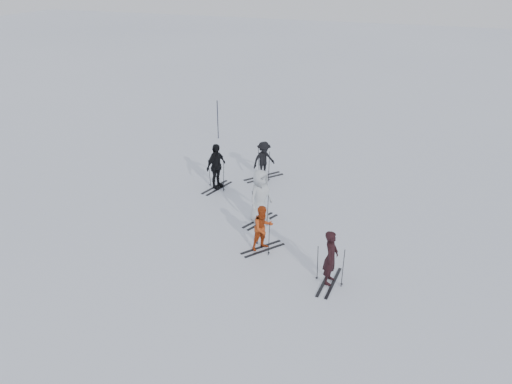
% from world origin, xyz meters
% --- Properties ---
extents(ground, '(120.00, 120.00, 0.00)m').
position_xyz_m(ground, '(0.00, 0.00, 0.00)').
color(ground, silver).
rests_on(ground, ground).
extents(skier_near_dark, '(0.43, 0.63, 1.68)m').
position_xyz_m(skier_near_dark, '(3.42, -2.08, 0.84)').
color(skier_near_dark, black).
rests_on(skier_near_dark, ground).
extents(skier_red, '(0.91, 0.94, 1.53)m').
position_xyz_m(skier_red, '(0.98, -1.03, 0.77)').
color(skier_red, '#B23E14').
rests_on(skier_red, ground).
extents(skier_grey, '(0.95, 1.13, 1.97)m').
position_xyz_m(skier_grey, '(0.27, 0.70, 0.98)').
color(skier_grey, '#B8BFC2').
rests_on(skier_grey, ground).
extents(skier_uphill_left, '(0.73, 1.19, 1.89)m').
position_xyz_m(skier_uphill_left, '(-2.37, 2.77, 0.94)').
color(skier_uphill_left, black).
rests_on(skier_uphill_left, ground).
extents(skier_uphill_far, '(1.11, 1.17, 1.60)m').
position_xyz_m(skier_uphill_far, '(-0.92, 4.45, 0.80)').
color(skier_uphill_far, black).
rests_on(skier_uphill_far, ground).
extents(skis_near_dark, '(1.73, 0.97, 1.23)m').
position_xyz_m(skis_near_dark, '(3.42, -2.08, 0.62)').
color(skis_near_dark, black).
rests_on(skis_near_dark, ground).
extents(skis_red, '(1.77, 1.62, 1.15)m').
position_xyz_m(skis_red, '(0.98, -1.03, 0.58)').
color(skis_red, black).
rests_on(skis_red, ground).
extents(skis_grey, '(1.81, 1.41, 1.17)m').
position_xyz_m(skis_grey, '(0.27, 0.70, 0.59)').
color(skis_grey, black).
rests_on(skis_grey, ground).
extents(skis_uphill_left, '(1.84, 1.29, 1.22)m').
position_xyz_m(skis_uphill_left, '(-2.37, 2.77, 0.61)').
color(skis_uphill_left, black).
rests_on(skis_uphill_left, ground).
extents(skis_uphill_far, '(2.06, 1.93, 1.35)m').
position_xyz_m(skis_uphill_far, '(-0.92, 4.45, 0.68)').
color(skis_uphill_far, black).
rests_on(skis_uphill_far, ground).
extents(piste_marker, '(0.05, 0.05, 2.01)m').
position_xyz_m(piste_marker, '(-4.84, 8.44, 1.01)').
color(piste_marker, black).
rests_on(piste_marker, ground).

